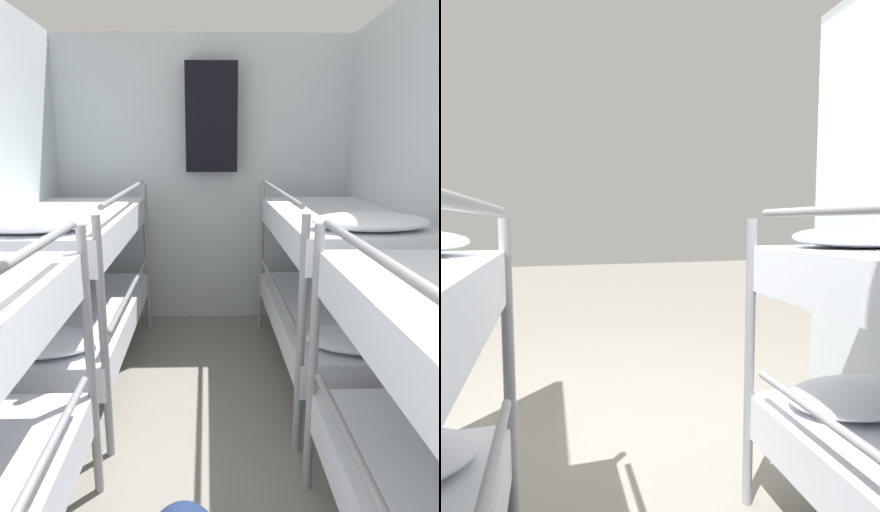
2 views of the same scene
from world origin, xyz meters
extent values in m
cube|color=silver|center=(0.00, 4.61, 1.27)|extent=(2.70, 0.06, 2.54)
cylinder|color=gray|center=(-0.50, 2.30, 0.65)|extent=(0.04, 0.04, 1.30)
cylinder|color=gray|center=(0.50, 2.30, 0.65)|extent=(0.04, 0.04, 1.30)
cylinder|color=gray|center=(0.50, 1.44, 1.32)|extent=(0.03, 1.51, 0.03)
cylinder|color=gray|center=(-0.50, 2.57, 0.65)|extent=(0.04, 0.04, 1.30)
cylinder|color=gray|center=(-0.50, 4.30, 0.65)|extent=(0.04, 0.04, 1.30)
cube|color=silver|center=(-0.90, 3.43, 0.42)|extent=(0.79, 1.77, 0.19)
ellipsoid|color=white|center=(-0.90, 2.79, 0.56)|extent=(0.63, 0.40, 0.09)
cylinder|color=gray|center=(-0.50, 3.43, 0.65)|extent=(0.03, 1.51, 0.03)
cube|color=silver|center=(-0.90, 3.43, 1.09)|extent=(0.79, 1.77, 0.19)
ellipsoid|color=white|center=(-0.90, 2.79, 1.23)|extent=(0.63, 0.40, 0.09)
cylinder|color=gray|center=(-0.50, 3.43, 1.32)|extent=(0.03, 1.51, 0.03)
cylinder|color=gray|center=(0.50, 2.57, 0.65)|extent=(0.04, 0.04, 1.30)
cylinder|color=gray|center=(0.50, 4.30, 0.65)|extent=(0.04, 0.04, 1.30)
cube|color=silver|center=(0.90, 3.43, 0.42)|extent=(0.79, 1.77, 0.19)
ellipsoid|color=white|center=(0.90, 2.79, 0.56)|extent=(0.63, 0.40, 0.09)
cylinder|color=gray|center=(0.50, 3.43, 0.65)|extent=(0.03, 1.51, 0.03)
cube|color=silver|center=(0.90, 3.43, 1.09)|extent=(0.79, 1.77, 0.19)
ellipsoid|color=white|center=(0.90, 2.79, 1.23)|extent=(0.63, 0.40, 0.09)
cylinder|color=gray|center=(0.50, 3.43, 1.32)|extent=(0.03, 1.51, 0.03)
cube|color=black|center=(0.07, 4.46, 1.84)|extent=(0.44, 0.12, 0.90)
camera|label=1|loc=(0.02, 0.41, 1.63)|focal=32.00mm
camera|label=2|loc=(0.35, 2.13, 1.29)|focal=28.00mm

